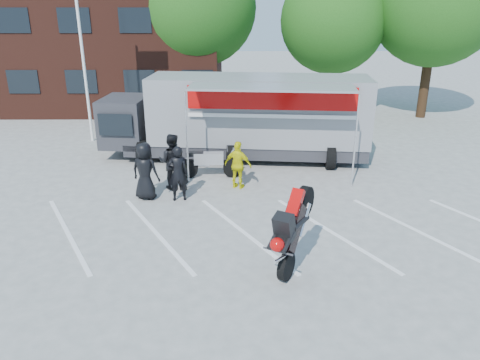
{
  "coord_description": "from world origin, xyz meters",
  "views": [
    {
      "loc": [
        0.01,
        -10.39,
        5.91
      ],
      "look_at": [
        0.1,
        1.61,
        1.3
      ],
      "focal_mm": 35.0,
      "sensor_mm": 36.0,
      "label": 1
    }
  ],
  "objects_px": {
    "flagpole": "(85,23)",
    "spectator_hivis": "(238,165)",
    "tree_mid": "(333,21)",
    "stunt_bike_rider": "(298,265)",
    "transporter_truck": "(246,158)",
    "tree_right": "(436,1)",
    "spectator_leather_a": "(145,171)",
    "parked_motorcycle": "(211,177)",
    "spectator_leather_b": "(178,173)",
    "spectator_leather_c": "(172,161)",
    "tree_left": "(198,8)"
  },
  "relations": [
    {
      "from": "flagpole",
      "to": "spectator_leather_a",
      "type": "distance_m",
      "value": 8.5
    },
    {
      "from": "tree_right",
      "to": "spectator_leather_c",
      "type": "bearing_deg",
      "value": -139.87
    },
    {
      "from": "flagpole",
      "to": "parked_motorcycle",
      "type": "xyz_separation_m",
      "value": [
        5.32,
        -4.73,
        -5.05
      ]
    },
    {
      "from": "tree_right",
      "to": "spectator_hivis",
      "type": "bearing_deg",
      "value": -134.13
    },
    {
      "from": "transporter_truck",
      "to": "parked_motorcycle",
      "type": "height_order",
      "value": "transporter_truck"
    },
    {
      "from": "spectator_leather_b",
      "to": "transporter_truck",
      "type": "bearing_deg",
      "value": -129.9
    },
    {
      "from": "flagpole",
      "to": "spectator_hivis",
      "type": "distance_m",
      "value": 9.53
    },
    {
      "from": "flagpole",
      "to": "parked_motorcycle",
      "type": "bearing_deg",
      "value": -41.65
    },
    {
      "from": "flagpole",
      "to": "spectator_hivis",
      "type": "height_order",
      "value": "flagpole"
    },
    {
      "from": "tree_mid",
      "to": "transporter_truck",
      "type": "distance_m",
      "value": 10.17
    },
    {
      "from": "parked_motorcycle",
      "to": "tree_left",
      "type": "bearing_deg",
      "value": 3.75
    },
    {
      "from": "tree_mid",
      "to": "stunt_bike_rider",
      "type": "distance_m",
      "value": 16.85
    },
    {
      "from": "flagpole",
      "to": "parked_motorcycle",
      "type": "distance_m",
      "value": 8.73
    },
    {
      "from": "tree_mid",
      "to": "stunt_bike_rider",
      "type": "relative_size",
      "value": 3.47
    },
    {
      "from": "tree_mid",
      "to": "tree_right",
      "type": "height_order",
      "value": "tree_right"
    },
    {
      "from": "transporter_truck",
      "to": "spectator_leather_c",
      "type": "xyz_separation_m",
      "value": [
        -2.5,
        -3.15,
        0.94
      ]
    },
    {
      "from": "transporter_truck",
      "to": "tree_left",
      "type": "bearing_deg",
      "value": 110.61
    },
    {
      "from": "spectator_leather_c",
      "to": "spectator_hivis",
      "type": "distance_m",
      "value": 2.19
    },
    {
      "from": "flagpole",
      "to": "tree_left",
      "type": "xyz_separation_m",
      "value": [
        4.24,
        6.0,
        0.51
      ]
    },
    {
      "from": "stunt_bike_rider",
      "to": "spectator_hivis",
      "type": "distance_m",
      "value": 5.22
    },
    {
      "from": "stunt_bike_rider",
      "to": "spectator_leather_c",
      "type": "relative_size",
      "value": 1.18
    },
    {
      "from": "tree_mid",
      "to": "parked_motorcycle",
      "type": "relative_size",
      "value": 3.36
    },
    {
      "from": "spectator_leather_c",
      "to": "tree_mid",
      "type": "bearing_deg",
      "value": -117.79
    },
    {
      "from": "tree_right",
      "to": "spectator_leather_b",
      "type": "relative_size",
      "value": 5.14
    },
    {
      "from": "tree_left",
      "to": "spectator_leather_c",
      "type": "bearing_deg",
      "value": -90.65
    },
    {
      "from": "spectator_leather_b",
      "to": "spectator_leather_c",
      "type": "distance_m",
      "value": 1.06
    },
    {
      "from": "flagpole",
      "to": "spectator_hivis",
      "type": "relative_size",
      "value": 4.94
    },
    {
      "from": "tree_mid",
      "to": "tree_right",
      "type": "relative_size",
      "value": 0.84
    },
    {
      "from": "tree_left",
      "to": "spectator_leather_a",
      "type": "relative_size",
      "value": 4.69
    },
    {
      "from": "tree_left",
      "to": "transporter_truck",
      "type": "xyz_separation_m",
      "value": [
        2.37,
        -8.58,
        -5.57
      ]
    },
    {
      "from": "tree_left",
      "to": "spectator_hivis",
      "type": "relative_size",
      "value": 5.33
    },
    {
      "from": "spectator_leather_b",
      "to": "spectator_hivis",
      "type": "height_order",
      "value": "spectator_leather_b"
    },
    {
      "from": "tree_right",
      "to": "spectator_leather_a",
      "type": "distance_m",
      "value": 17.71
    },
    {
      "from": "tree_mid",
      "to": "stunt_bike_rider",
      "type": "bearing_deg",
      "value": -102.65
    },
    {
      "from": "flagpole",
      "to": "tree_mid",
      "type": "relative_size",
      "value": 1.04
    },
    {
      "from": "flagpole",
      "to": "tree_mid",
      "type": "distance_m",
      "value": 12.31
    },
    {
      "from": "spectator_leather_c",
      "to": "spectator_hivis",
      "type": "xyz_separation_m",
      "value": [
        2.19,
        -0.02,
        -0.13
      ]
    },
    {
      "from": "flagpole",
      "to": "spectator_leather_c",
      "type": "height_order",
      "value": "flagpole"
    },
    {
      "from": "tree_mid",
      "to": "transporter_truck",
      "type": "height_order",
      "value": "tree_mid"
    },
    {
      "from": "spectator_leather_a",
      "to": "parked_motorcycle",
      "type": "bearing_deg",
      "value": -117.34
    },
    {
      "from": "tree_mid",
      "to": "spectator_leather_a",
      "type": "height_order",
      "value": "tree_mid"
    },
    {
      "from": "tree_left",
      "to": "tree_right",
      "type": "distance_m",
      "value": 12.1
    },
    {
      "from": "spectator_leather_b",
      "to": "spectator_hivis",
      "type": "relative_size",
      "value": 1.09
    },
    {
      "from": "tree_left",
      "to": "transporter_truck",
      "type": "relative_size",
      "value": 0.85
    },
    {
      "from": "tree_right",
      "to": "spectator_leather_a",
      "type": "bearing_deg",
      "value": -139.19
    },
    {
      "from": "spectator_leather_c",
      "to": "spectator_hivis",
      "type": "relative_size",
      "value": 1.16
    },
    {
      "from": "tree_mid",
      "to": "tree_right",
      "type": "distance_m",
      "value": 5.11
    },
    {
      "from": "tree_left",
      "to": "spectator_leather_c",
      "type": "relative_size",
      "value": 4.6
    },
    {
      "from": "flagpole",
      "to": "transporter_truck",
      "type": "relative_size",
      "value": 0.78
    },
    {
      "from": "transporter_truck",
      "to": "spectator_hivis",
      "type": "distance_m",
      "value": 3.29
    }
  ]
}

